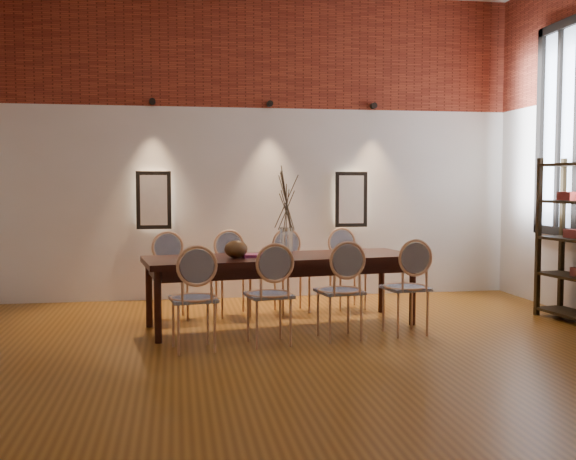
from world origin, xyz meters
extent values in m
cube|color=brown|center=(0.00, 0.00, -0.01)|extent=(7.00, 7.00, 0.02)
cube|color=silver|center=(0.00, 3.55, 2.00)|extent=(7.00, 0.10, 4.00)
cube|color=silver|center=(0.00, -3.55, 2.00)|extent=(7.00, 0.10, 4.00)
cube|color=maroon|center=(0.00, 3.48, 3.25)|extent=(7.00, 0.02, 1.50)
cube|color=#FFEAC6|center=(-1.30, 3.45, 1.30)|extent=(0.36, 0.06, 0.66)
cube|color=#FFEAC6|center=(1.30, 3.45, 1.30)|extent=(0.36, 0.06, 0.66)
cylinder|color=black|center=(-1.30, 3.42, 2.55)|extent=(0.08, 0.10, 0.08)
cylinder|color=black|center=(0.20, 3.42, 2.55)|extent=(0.08, 0.10, 0.08)
cylinder|color=black|center=(1.60, 3.42, 2.55)|extent=(0.08, 0.10, 0.08)
cube|color=silver|center=(3.46, 2.00, 2.15)|extent=(0.02, 0.78, 2.38)
cube|color=black|center=(3.44, 2.00, 2.15)|extent=(0.08, 0.90, 2.50)
cube|color=black|center=(3.44, 2.00, 2.15)|extent=(0.06, 0.06, 2.40)
cube|color=black|center=(0.07, 1.64, 0.38)|extent=(2.95, 1.32, 0.75)
cylinder|color=silver|center=(0.12, 1.64, 0.90)|extent=(0.14, 0.14, 0.30)
ellipsoid|color=#583717|center=(-0.42, 1.51, 0.84)|extent=(0.24, 0.24, 0.18)
cube|color=#9A2F6C|center=(-0.22, 1.58, 0.77)|extent=(0.28, 0.22, 0.03)
camera|label=1|loc=(-1.03, -5.34, 1.51)|focal=42.00mm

